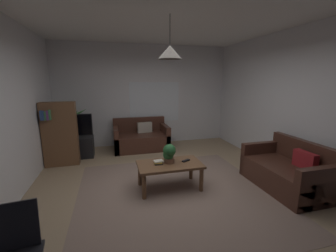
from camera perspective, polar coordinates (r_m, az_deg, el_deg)
floor at (r=3.98m, az=1.16°, el=-16.01°), size 4.84×5.71×0.02m
rug at (r=3.80m, az=2.03°, el=-17.19°), size 3.15×3.14×0.01m
wall_back at (r=6.35m, az=-6.07°, el=7.89°), size 4.96×0.06×2.82m
wall_right at (r=4.83m, az=30.56°, el=5.02°), size 0.06×5.71×2.82m
ceiling at (r=3.64m, az=1.37°, el=27.47°), size 4.84×5.71×0.02m
window_pane at (r=6.38m, az=-3.51°, el=6.25°), size 1.45×0.01×1.14m
couch_under_window at (r=6.01m, az=-7.02°, el=-3.37°), size 1.44×0.85×0.82m
couch_right_side at (r=4.40m, az=28.61°, el=-10.62°), size 0.85×1.42×0.82m
coffee_table at (r=3.82m, az=0.45°, el=-10.74°), size 1.09×0.61×0.45m
book_on_table_0 at (r=3.76m, az=-2.50°, el=-9.77°), size 0.15×0.13×0.02m
book_on_table_1 at (r=3.76m, az=-2.59°, el=-9.48°), size 0.15×0.13×0.02m
book_on_table_2 at (r=3.77m, az=-2.49°, el=-9.12°), size 0.17×0.14×0.02m
remote_on_table_0 at (r=3.90m, az=4.69°, el=-8.96°), size 0.16×0.12×0.02m
potted_plant_on_table at (r=3.77m, az=0.26°, el=-7.08°), size 0.22×0.22×0.33m
tv_stand at (r=5.78m, az=-23.27°, el=-5.16°), size 0.90×0.44×0.50m
tv at (r=5.63m, az=-23.75°, el=0.04°), size 0.91×0.16×0.56m
potted_palm_corner at (r=6.11m, az=-23.94°, el=-0.95°), size 0.85×0.89×1.26m
bookshelf_corner at (r=5.26m, az=-26.35°, el=-1.86°), size 0.70×0.31×1.40m
folding_chair at (r=2.36m, az=-35.26°, el=-25.30°), size 0.45×0.46×0.87m
pendant_lamp at (r=3.55m, az=0.50°, el=18.72°), size 0.37×0.37×0.65m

